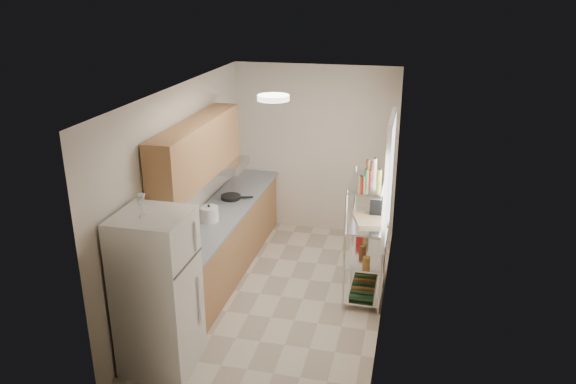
# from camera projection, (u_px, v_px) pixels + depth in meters

# --- Properties ---
(room) EXTENTS (2.52, 4.42, 2.62)m
(room) POSITION_uv_depth(u_px,v_px,m) (281.00, 200.00, 6.61)
(room) COLOR beige
(room) RESTS_ON ground
(counter_run) EXTENTS (0.63, 3.51, 0.90)m
(counter_run) POSITION_uv_depth(u_px,v_px,m) (222.00, 242.00, 7.50)
(counter_run) COLOR #A77447
(counter_run) RESTS_ON ground
(upper_cabinets) EXTENTS (0.33, 2.20, 0.72)m
(upper_cabinets) POSITION_uv_depth(u_px,v_px,m) (198.00, 151.00, 6.75)
(upper_cabinets) COLOR #A77447
(upper_cabinets) RESTS_ON room
(range_hood) EXTENTS (0.50, 0.60, 0.12)m
(range_hood) POSITION_uv_depth(u_px,v_px,m) (225.00, 165.00, 7.61)
(range_hood) COLOR #B7BABC
(range_hood) RESTS_ON room
(window) EXTENTS (0.06, 1.00, 1.46)m
(window) POSITION_uv_depth(u_px,v_px,m) (389.00, 178.00, 6.58)
(window) COLOR white
(window) RESTS_ON room
(bakers_rack) EXTENTS (0.45, 0.90, 1.73)m
(bakers_rack) POSITION_uv_depth(u_px,v_px,m) (368.00, 213.00, 6.73)
(bakers_rack) COLOR silver
(bakers_rack) RESTS_ON ground
(ceiling_dome) EXTENTS (0.34, 0.34, 0.05)m
(ceiling_dome) POSITION_uv_depth(u_px,v_px,m) (273.00, 98.00, 5.89)
(ceiling_dome) COLOR white
(ceiling_dome) RESTS_ON room
(refrigerator) EXTENTS (0.69, 0.69, 1.67)m
(refrigerator) POSITION_uv_depth(u_px,v_px,m) (158.00, 292.00, 5.54)
(refrigerator) COLOR silver
(refrigerator) RESTS_ON ground
(wine_glass_a) EXTENTS (0.06, 0.06, 0.18)m
(wine_glass_a) POSITION_uv_depth(u_px,v_px,m) (140.00, 208.00, 5.16)
(wine_glass_a) COLOR silver
(wine_glass_a) RESTS_ON refrigerator
(wine_glass_b) EXTENTS (0.07, 0.07, 0.21)m
(wine_glass_b) POSITION_uv_depth(u_px,v_px,m) (142.00, 205.00, 5.19)
(wine_glass_b) COLOR silver
(wine_glass_b) RESTS_ON refrigerator
(rice_cooker) EXTENTS (0.23, 0.23, 0.19)m
(rice_cooker) POSITION_uv_depth(u_px,v_px,m) (209.00, 214.00, 7.01)
(rice_cooker) COLOR silver
(rice_cooker) RESTS_ON counter_run
(frying_pan_large) EXTENTS (0.33, 0.33, 0.05)m
(frying_pan_large) POSITION_uv_depth(u_px,v_px,m) (231.00, 197.00, 7.76)
(frying_pan_large) COLOR black
(frying_pan_large) RESTS_ON counter_run
(frying_pan_small) EXTENTS (0.26, 0.26, 0.04)m
(frying_pan_small) POSITION_uv_depth(u_px,v_px,m) (232.00, 198.00, 7.72)
(frying_pan_small) COLOR black
(frying_pan_small) RESTS_ON counter_run
(cutting_board) EXTENTS (0.48, 0.55, 0.03)m
(cutting_board) POSITION_uv_depth(u_px,v_px,m) (370.00, 220.00, 6.76)
(cutting_board) COLOR tan
(cutting_board) RESTS_ON bakers_rack
(espresso_machine) EXTENTS (0.16, 0.22, 0.25)m
(espresso_machine) POSITION_uv_depth(u_px,v_px,m) (376.00, 205.00, 6.90)
(espresso_machine) COLOR black
(espresso_machine) RESTS_ON bakers_rack
(storage_bag) EXTENTS (0.10, 0.13, 0.14)m
(storage_bag) POSITION_uv_depth(u_px,v_px,m) (361.00, 237.00, 7.21)
(storage_bag) COLOR #B11C15
(storage_bag) RESTS_ON bakers_rack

